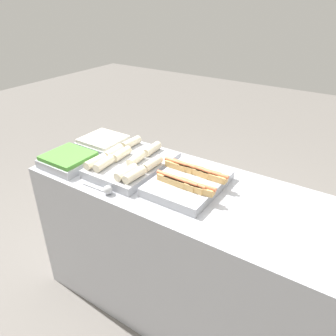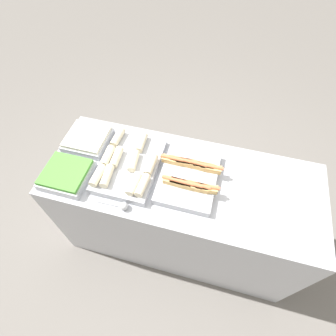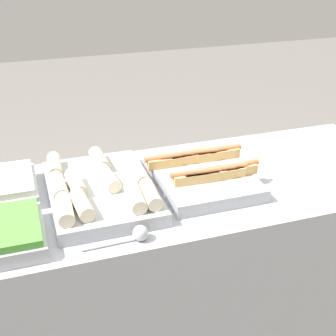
# 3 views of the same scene
# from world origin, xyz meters

# --- Properties ---
(ground_plane) EXTENTS (12.00, 12.00, 0.00)m
(ground_plane) POSITION_xyz_m (0.00, 0.00, 0.00)
(ground_plane) COLOR slate
(counter) EXTENTS (1.77, 0.70, 0.94)m
(counter) POSITION_xyz_m (0.00, 0.00, 0.47)
(counter) COLOR #A8AAB2
(counter) RESTS_ON ground_plane
(tray_hotdogs) EXTENTS (0.40, 0.45, 0.10)m
(tray_hotdogs) POSITION_xyz_m (0.04, 0.00, 0.97)
(tray_hotdogs) COLOR #A8AAB2
(tray_hotdogs) RESTS_ON counter
(tray_wraps) EXTENTS (0.36, 0.52, 0.10)m
(tray_wraps) POSITION_xyz_m (-0.36, -0.01, 0.98)
(tray_wraps) COLOR #A8AAB2
(tray_wraps) RESTS_ON counter
(tray_side_front) EXTENTS (0.28, 0.27, 0.07)m
(tray_side_front) POSITION_xyz_m (-0.71, -0.18, 0.97)
(tray_side_front) COLOR #A8AAB2
(tray_side_front) RESTS_ON counter
(tray_side_back) EXTENTS (0.28, 0.27, 0.07)m
(tray_side_back) POSITION_xyz_m (-0.71, 0.13, 0.97)
(tray_side_back) COLOR #A8AAB2
(tray_side_back) RESTS_ON counter
(serving_spoon_near) EXTENTS (0.21, 0.05, 0.05)m
(serving_spoon_near) POSITION_xyz_m (-0.30, -0.29, 0.96)
(serving_spoon_near) COLOR #B2B5BA
(serving_spoon_near) RESTS_ON counter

